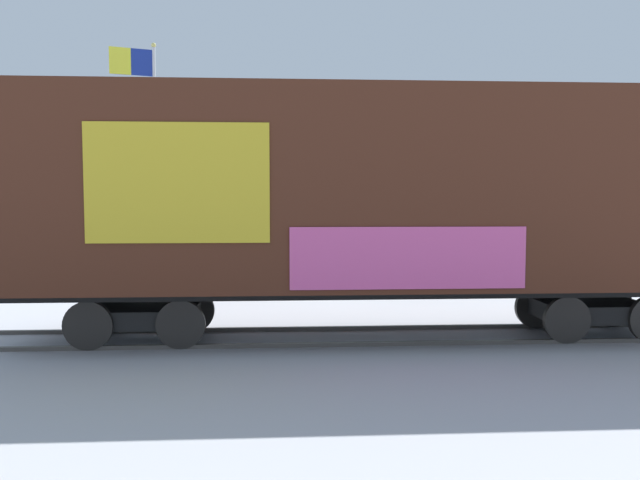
{
  "coord_description": "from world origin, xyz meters",
  "views": [
    {
      "loc": [
        -3.05,
        -11.96,
        2.78
      ],
      "look_at": [
        -1.94,
        1.99,
        1.86
      ],
      "focal_mm": 33.86,
      "sensor_mm": 36.0,
      "label": 1
    }
  ],
  "objects": [
    {
      "name": "ground_plane",
      "position": [
        0.0,
        0.0,
        0.0
      ],
      "size": [
        260.0,
        260.0,
        0.0
      ],
      "primitive_type": "plane",
      "color": "#B2B5BC"
    },
    {
      "name": "track",
      "position": [
        -0.99,
        -0.0,
        0.04
      ],
      "size": [
        60.02,
        3.41,
        0.08
      ],
      "color": "#4C4742",
      "rests_on": "ground_plane"
    },
    {
      "name": "freight_car",
      "position": [
        -1.04,
        -0.0,
        2.9
      ],
      "size": [
        14.31,
        3.37,
        5.1
      ],
      "color": "#472316",
      "rests_on": "ground_plane"
    },
    {
      "name": "flagpole",
      "position": [
        -7.75,
        11.14,
        5.68
      ],
      "size": [
        1.61,
        0.56,
        8.62
      ],
      "color": "silver",
      "rests_on": "ground_plane"
    },
    {
      "name": "hillside",
      "position": [
        0.02,
        77.72,
        6.02
      ],
      "size": [
        145.82,
        34.79,
        16.88
      ],
      "color": "slate",
      "rests_on": "ground_plane"
    },
    {
      "name": "parked_car_tan",
      "position": [
        -4.21,
        6.97,
        0.86
      ],
      "size": [
        4.3,
        2.46,
        1.69
      ],
      "color": "#9E8966",
      "rests_on": "ground_plane"
    },
    {
      "name": "parked_car_green",
      "position": [
        1.77,
        6.72,
        0.86
      ],
      "size": [
        4.81,
        2.13,
        1.75
      ],
      "color": "#1E5933",
      "rests_on": "ground_plane"
    },
    {
      "name": "parked_car_blue",
      "position": [
        7.43,
        6.98,
        0.82
      ],
      "size": [
        4.68,
        2.48,
        1.61
      ],
      "color": "navy",
      "rests_on": "ground_plane"
    }
  ]
}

